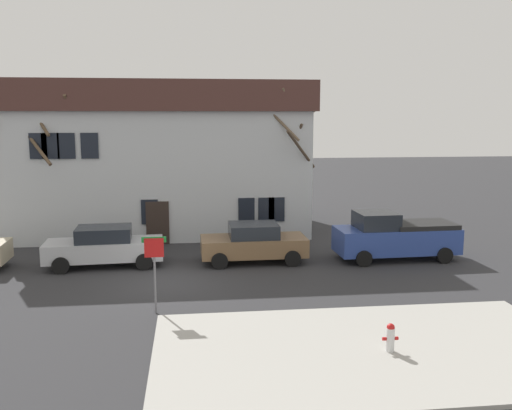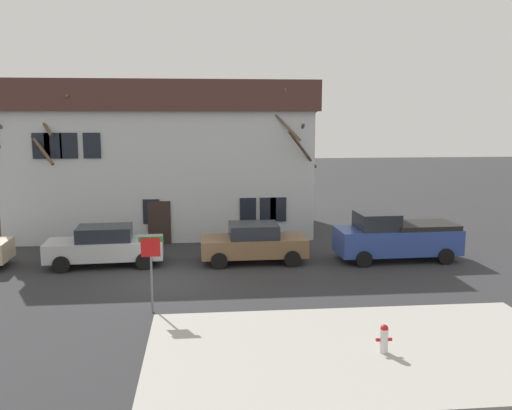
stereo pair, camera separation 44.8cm
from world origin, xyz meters
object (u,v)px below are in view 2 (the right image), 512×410
(building_main, at_px, (165,156))
(street_sign_pole, at_px, (151,259))
(tree_bare_mid, at_px, (61,168))
(tree_bare_far, at_px, (285,179))
(tree_bare_end, at_px, (287,160))
(car_silver_sedan, at_px, (105,246))
(pickup_truck_blue, at_px, (396,237))
(fire_hydrant, at_px, (384,338))
(car_brown_sedan, at_px, (254,243))

(building_main, relative_size, street_sign_pole, 6.31)
(tree_bare_mid, distance_m, tree_bare_far, 10.97)
(tree_bare_mid, relative_size, tree_bare_end, 0.95)
(street_sign_pole, bearing_deg, car_silver_sedan, 112.41)
(tree_bare_mid, bearing_deg, pickup_truck_blue, -17.97)
(tree_bare_mid, bearing_deg, tree_bare_end, 0.32)
(tree_bare_end, xyz_separation_m, pickup_truck_blue, (4.02, -4.97, -2.98))
(tree_bare_far, relative_size, car_silver_sedan, 1.20)
(car_silver_sedan, relative_size, pickup_truck_blue, 0.92)
(pickup_truck_blue, bearing_deg, tree_bare_end, 129.00)
(tree_bare_end, height_order, fire_hydrant, tree_bare_end)
(tree_bare_far, relative_size, street_sign_pole, 2.35)
(tree_bare_end, distance_m, street_sign_pole, 12.29)
(tree_bare_end, height_order, car_silver_sedan, tree_bare_end)
(tree_bare_end, xyz_separation_m, car_silver_sedan, (-8.35, -4.64, -3.16))
(tree_bare_far, height_order, car_silver_sedan, tree_bare_far)
(tree_bare_far, relative_size, tree_bare_end, 0.77)
(car_silver_sedan, bearing_deg, tree_bare_far, 27.49)
(car_brown_sedan, bearing_deg, tree_bare_far, 65.35)
(pickup_truck_blue, bearing_deg, tree_bare_mid, 162.03)
(tree_bare_far, bearing_deg, tree_bare_mid, 178.35)
(building_main, height_order, car_silver_sedan, building_main)
(tree_bare_mid, height_order, fire_hydrant, tree_bare_mid)
(car_brown_sedan, bearing_deg, street_sign_pole, -123.01)
(car_brown_sedan, distance_m, fire_hydrant, 10.05)
(car_silver_sedan, xyz_separation_m, fire_hydrant, (8.68, -9.80, -0.32))
(fire_hydrant, height_order, street_sign_pole, street_sign_pole)
(car_brown_sedan, height_order, fire_hydrant, car_brown_sedan)
(building_main, bearing_deg, car_silver_sedan, -105.21)
(car_brown_sedan, xyz_separation_m, street_sign_pole, (-3.78, -5.82, 0.90))
(building_main, xyz_separation_m, tree_bare_end, (6.29, -2.96, -0.01))
(building_main, relative_size, tree_bare_end, 2.07)
(tree_bare_end, xyz_separation_m, street_sign_pole, (-5.92, -10.53, -2.25))
(tree_bare_end, xyz_separation_m, fire_hydrant, (0.32, -14.44, -3.48))
(tree_bare_mid, bearing_deg, car_silver_sedan, -59.03)
(car_silver_sedan, relative_size, fire_hydrant, 6.41)
(tree_bare_end, bearing_deg, building_main, 154.79)
(fire_hydrant, bearing_deg, pickup_truck_blue, 68.69)
(building_main, distance_m, tree_bare_mid, 5.69)
(tree_bare_mid, distance_m, street_sign_pole, 11.84)
(car_brown_sedan, bearing_deg, car_silver_sedan, 179.38)
(tree_bare_end, height_order, car_brown_sedan, tree_bare_end)
(car_silver_sedan, bearing_deg, tree_bare_end, 29.07)
(tree_bare_far, bearing_deg, tree_bare_end, 67.90)
(tree_bare_mid, xyz_separation_m, pickup_truck_blue, (15.12, -4.90, -2.69))
(building_main, height_order, pickup_truck_blue, building_main)
(fire_hydrant, xyz_separation_m, street_sign_pole, (-6.25, 3.91, 1.23))
(building_main, relative_size, pickup_truck_blue, 2.94)
(building_main, height_order, car_brown_sedan, building_main)
(tree_bare_far, bearing_deg, fire_hydrant, -88.06)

